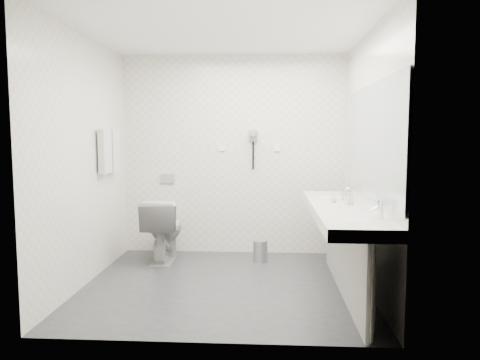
{
  "coord_description": "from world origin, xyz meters",
  "views": [
    {
      "loc": [
        0.42,
        -4.46,
        1.51
      ],
      "look_at": [
        0.15,
        0.15,
        1.05
      ],
      "focal_mm": 34.12,
      "sensor_mm": 36.0,
      "label": 1
    }
  ],
  "objects": [
    {
      "name": "mirror",
      "position": [
        1.39,
        -0.2,
        1.45
      ],
      "size": [
        0.02,
        2.2,
        1.05
      ],
      "primitive_type": "cube",
      "color": "#B2BCC6",
      "rests_on": "wall_right"
    },
    {
      "name": "soap_bottle_a",
      "position": [
        1.19,
        -0.16,
        0.91
      ],
      "size": [
        0.07,
        0.07,
        0.12
      ],
      "primitive_type": "imported",
      "rotation": [
        0.0,
        0.0,
        0.39
      ],
      "color": "silver",
      "rests_on": "vanity_counter"
    },
    {
      "name": "glass_right",
      "position": [
        1.21,
        0.19,
        0.9
      ],
      "size": [
        0.07,
        0.07,
        0.11
      ],
      "primitive_type": "cylinder",
      "rotation": [
        0.0,
        0.0,
        0.12
      ],
      "color": "silver",
      "rests_on": "vanity_counter"
    },
    {
      "name": "vanity_post_near",
      "position": [
        1.18,
        -1.24,
        0.38
      ],
      "size": [
        0.06,
        0.06,
        0.75
      ],
      "primitive_type": "cylinder",
      "color": "silver",
      "rests_on": "floor"
    },
    {
      "name": "bin_lid",
      "position": [
        0.35,
        0.87,
        0.25
      ],
      "size": [
        0.17,
        0.17,
        0.02
      ],
      "primitive_type": "cylinder",
      "color": "#B2B5BA",
      "rests_on": "pedal_bin"
    },
    {
      "name": "switch_plate_b",
      "position": [
        0.55,
        1.29,
        1.35
      ],
      "size": [
        0.09,
        0.02,
        0.09
      ],
      "primitive_type": "cube",
      "color": "white",
      "rests_on": "wall_back"
    },
    {
      "name": "wall_left",
      "position": [
        -1.4,
        0.0,
        1.25
      ],
      "size": [
        0.0,
        2.6,
        2.6
      ],
      "primitive_type": "plane",
      "rotation": [
        1.57,
        0.0,
        1.57
      ],
      "color": "white",
      "rests_on": "floor"
    },
    {
      "name": "basin_far",
      "position": [
        1.12,
        0.45,
        0.83
      ],
      "size": [
        0.4,
        0.31,
        0.05
      ],
      "primitive_type": "ellipsoid",
      "color": "white",
      "rests_on": "vanity_counter"
    },
    {
      "name": "vanity_panel",
      "position": [
        1.15,
        -0.2,
        0.38
      ],
      "size": [
        0.03,
        2.15,
        0.75
      ],
      "primitive_type": "cube",
      "color": "#9C9A93",
      "rests_on": "floor"
    },
    {
      "name": "vanity_post_far",
      "position": [
        1.18,
        0.84,
        0.38
      ],
      "size": [
        0.06,
        0.06,
        0.75
      ],
      "primitive_type": "cylinder",
      "color": "silver",
      "rests_on": "floor"
    },
    {
      "name": "dryer_cradle",
      "position": [
        0.25,
        1.27,
        1.5
      ],
      "size": [
        0.1,
        0.04,
        0.14
      ],
      "primitive_type": "cube",
      "color": "gray",
      "rests_on": "wall_back"
    },
    {
      "name": "ceiling",
      "position": [
        0.0,
        0.0,
        2.5
      ],
      "size": [
        2.8,
        2.8,
        0.0
      ],
      "primitive_type": "plane",
      "rotation": [
        3.14,
        0.0,
        0.0
      ],
      "color": "white",
      "rests_on": "wall_back"
    },
    {
      "name": "faucet_far",
      "position": [
        1.32,
        0.45,
        0.92
      ],
      "size": [
        0.04,
        0.04,
        0.15
      ],
      "primitive_type": "cylinder",
      "color": "silver",
      "rests_on": "vanity_counter"
    },
    {
      "name": "soap_bottle_b",
      "position": [
        1.08,
        0.01,
        0.89
      ],
      "size": [
        0.08,
        0.08,
        0.09
      ],
      "primitive_type": "imported",
      "rotation": [
        0.0,
        0.0,
        -0.21
      ],
      "color": "silver",
      "rests_on": "vanity_counter"
    },
    {
      "name": "toilet",
      "position": [
        -0.81,
        0.85,
        0.38
      ],
      "size": [
        0.43,
        0.75,
        0.76
      ],
      "primitive_type": "imported",
      "rotation": [
        0.0,
        0.0,
        3.15
      ],
      "color": "white",
      "rests_on": "floor"
    },
    {
      "name": "wall_back",
      "position": [
        0.0,
        1.3,
        1.25
      ],
      "size": [
        2.8,
        0.0,
        2.8
      ],
      "primitive_type": "plane",
      "rotation": [
        1.57,
        0.0,
        0.0
      ],
      "color": "white",
      "rests_on": "floor"
    },
    {
      "name": "wall_right",
      "position": [
        1.4,
        0.0,
        1.25
      ],
      "size": [
        0.0,
        2.6,
        2.6
      ],
      "primitive_type": "plane",
      "rotation": [
        1.57,
        0.0,
        -1.57
      ],
      "color": "white",
      "rests_on": "floor"
    },
    {
      "name": "dryer_cord",
      "position": [
        0.25,
        1.26,
        1.25
      ],
      "size": [
        0.02,
        0.02,
        0.35
      ],
      "primitive_type": "cylinder",
      "color": "black",
      "rests_on": "dryer_cradle"
    },
    {
      "name": "glass_left",
      "position": [
        1.22,
        0.04,
        0.91
      ],
      "size": [
        0.07,
        0.07,
        0.11
      ],
      "primitive_type": "cylinder",
      "rotation": [
        0.0,
        0.0,
        0.09
      ],
      "color": "silver",
      "rests_on": "vanity_counter"
    },
    {
      "name": "basin_near",
      "position": [
        1.12,
        -0.85,
        0.83
      ],
      "size": [
        0.4,
        0.31,
        0.05
      ],
      "primitive_type": "ellipsoid",
      "color": "white",
      "rests_on": "vanity_counter"
    },
    {
      "name": "towel_near",
      "position": [
        -1.34,
        0.41,
        1.33
      ],
      "size": [
        0.07,
        0.24,
        0.48
      ],
      "primitive_type": "cube",
      "color": "silver",
      "rests_on": "towel_rail"
    },
    {
      "name": "pedal_bin",
      "position": [
        0.35,
        0.87,
        0.12
      ],
      "size": [
        0.23,
        0.23,
        0.24
      ],
      "primitive_type": "cylinder",
      "rotation": [
        0.0,
        0.0,
        -0.42
      ],
      "color": "#B2B5BA",
      "rests_on": "floor"
    },
    {
      "name": "vanity_counter",
      "position": [
        1.12,
        -0.2,
        0.8
      ],
      "size": [
        0.55,
        2.2,
        0.1
      ],
      "primitive_type": "cube",
      "color": "white",
      "rests_on": "floor"
    },
    {
      "name": "floor",
      "position": [
        0.0,
        0.0,
        0.0
      ],
      "size": [
        2.8,
        2.8,
        0.0
      ],
      "primitive_type": "plane",
      "color": "#2E2F34",
      "rests_on": "ground"
    },
    {
      "name": "faucet_near",
      "position": [
        1.32,
        -0.85,
        0.92
      ],
      "size": [
        0.04,
        0.04,
        0.15
      ],
      "primitive_type": "cylinder",
      "color": "silver",
      "rests_on": "vanity_counter"
    },
    {
      "name": "flush_plate",
      "position": [
        -0.85,
        1.29,
        0.95
      ],
      "size": [
        0.18,
        0.02,
        0.12
      ],
      "primitive_type": "cube",
      "color": "#B2B5BA",
      "rests_on": "wall_back"
    },
    {
      "name": "wall_front",
      "position": [
        0.0,
        -1.3,
        1.25
      ],
      "size": [
        2.8,
        0.0,
        2.8
      ],
      "primitive_type": "plane",
      "rotation": [
        -1.57,
        0.0,
        0.0
      ],
      "color": "white",
      "rests_on": "floor"
    },
    {
      "name": "soap_bottle_c",
      "position": [
        1.22,
        -0.17,
        0.91
      ],
      "size": [
        0.06,
        0.06,
        0.12
      ],
      "primitive_type": "imported",
      "rotation": [
        0.0,
        0.0,
        0.28
      ],
      "color": "silver",
      "rests_on": "vanity_counter"
    },
    {
      "name": "towel_rail",
      "position": [
        -1.35,
        0.55,
        1.55
      ],
      "size": [
        0.02,
        0.62,
        0.02
      ],
      "primitive_type": "cylinder",
      "rotation": [
        1.57,
        0.0,
        0.0
      ],
      "color": "silver",
      "rests_on": "wall_left"
    },
    {
      "name": "switch_plate_a",
      "position": [
        -0.15,
        1.29,
        1.35
      ],
      "size": [
        0.09,
        0.02,
        0.09
      ],
      "primitive_type": "cube",
      "color": "white",
      "rests_on": "wall_back"
    },
    {
      "name": "dryer_barrel",
      "position": [
        0.25,
        1.2,
        1.53
      ],
      "size": [
        0.08,
        0.14,
        0.08
      ],
      "primitive_type": "cylinder",
      "rotation": [
        1.57,
        0.0,
        0.0
      ],
      "color": "gray",
      "rests_on": "dryer_cradle"
    },
    {
      "name": "towel_far",
      "position": [
        -1.34,
        0.69,
        1.33
      ],
      "size": [
        0.07,
        0.24,
        0.48
      ],
      "primitive_type": "cube",
      "color": "silver",
      "rests_on": "towel_rail"
    }
  ]
}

